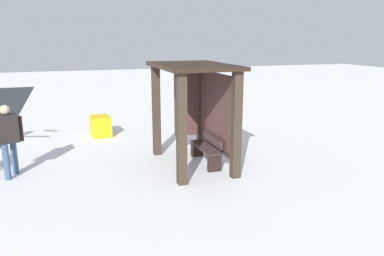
{
  "coord_description": "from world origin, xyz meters",
  "views": [
    {
      "loc": [
        8.48,
        -2.89,
        3.09
      ],
      "look_at": [
        0.32,
        -0.12,
        1.03
      ],
      "focal_mm": 35.16,
      "sensor_mm": 36.0,
      "label": 1
    }
  ],
  "objects_px": {
    "bench_left_inside": "(206,150)",
    "person_walking": "(8,135)",
    "bus_shelter": "(199,97)",
    "grit_bin": "(101,126)"
  },
  "relations": [
    {
      "from": "bench_left_inside",
      "to": "person_walking",
      "type": "distance_m",
      "value": 4.63
    },
    {
      "from": "bench_left_inside",
      "to": "bus_shelter",
      "type": "bearing_deg",
      "value": -118.46
    },
    {
      "from": "bench_left_inside",
      "to": "grit_bin",
      "type": "xyz_separation_m",
      "value": [
        -3.64,
        -2.26,
        -0.02
      ]
    },
    {
      "from": "bus_shelter",
      "to": "person_walking",
      "type": "height_order",
      "value": "bus_shelter"
    },
    {
      "from": "person_walking",
      "to": "grit_bin",
      "type": "xyz_separation_m",
      "value": [
        -3.09,
        2.3,
        -0.66
      ]
    },
    {
      "from": "person_walking",
      "to": "grit_bin",
      "type": "relative_size",
      "value": 2.38
    },
    {
      "from": "bus_shelter",
      "to": "bench_left_inside",
      "type": "relative_size",
      "value": 1.87
    },
    {
      "from": "person_walking",
      "to": "grit_bin",
      "type": "distance_m",
      "value": 3.91
    },
    {
      "from": "person_walking",
      "to": "grit_bin",
      "type": "bearing_deg",
      "value": 143.41
    },
    {
      "from": "bus_shelter",
      "to": "grit_bin",
      "type": "distance_m",
      "value": 4.33
    }
  ]
}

